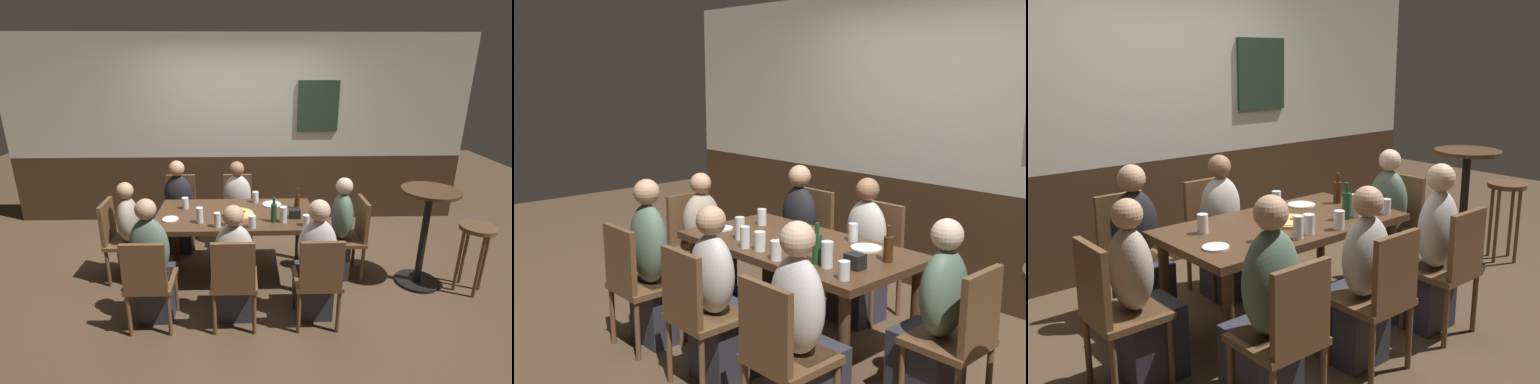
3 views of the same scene
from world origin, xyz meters
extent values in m
plane|color=#4C3826|center=(0.00, 0.00, 0.00)|extent=(12.00, 12.00, 0.00)
cube|color=#3D2819|center=(0.00, 1.65, 0.47)|extent=(6.40, 0.10, 0.95)
cube|color=beige|center=(0.00, 1.65, 1.77)|extent=(6.40, 0.10, 1.65)
cube|color=#472D1C|center=(0.00, 0.00, 0.71)|extent=(1.64, 0.87, 0.05)
cylinder|color=#472D1C|center=(-0.72, -0.35, 0.34)|extent=(0.07, 0.07, 0.69)
cylinder|color=#472D1C|center=(0.72, -0.35, 0.34)|extent=(0.07, 0.07, 0.69)
cylinder|color=#472D1C|center=(-0.72, 0.35, 0.34)|extent=(0.07, 0.07, 0.69)
cylinder|color=#472D1C|center=(0.72, 0.35, 0.34)|extent=(0.07, 0.07, 0.69)
cube|color=brown|center=(-1.16, 0.00, 0.43)|extent=(0.40, 0.40, 0.04)
cube|color=brown|center=(-1.34, 0.00, 0.67)|extent=(0.04, 0.36, 0.43)
cylinder|color=brown|center=(-0.99, 0.17, 0.21)|extent=(0.04, 0.04, 0.41)
cylinder|color=brown|center=(-0.99, -0.17, 0.21)|extent=(0.04, 0.04, 0.41)
cylinder|color=brown|center=(-1.33, 0.17, 0.21)|extent=(0.04, 0.04, 0.41)
cylinder|color=brown|center=(-1.33, -0.17, 0.21)|extent=(0.04, 0.04, 0.41)
cube|color=brown|center=(0.00, 0.77, 0.43)|extent=(0.40, 0.40, 0.04)
cube|color=brown|center=(0.00, 0.95, 0.67)|extent=(0.36, 0.04, 0.43)
cylinder|color=brown|center=(0.17, 0.60, 0.21)|extent=(0.04, 0.04, 0.41)
cylinder|color=brown|center=(-0.17, 0.60, 0.21)|extent=(0.04, 0.04, 0.41)
cylinder|color=brown|center=(0.17, 0.94, 0.21)|extent=(0.04, 0.04, 0.41)
cylinder|color=brown|center=(-0.17, 0.94, 0.21)|extent=(0.04, 0.04, 0.41)
cube|color=brown|center=(1.16, 0.00, 0.43)|extent=(0.40, 0.40, 0.04)
cube|color=brown|center=(1.34, 0.00, 0.67)|extent=(0.04, 0.36, 0.43)
cylinder|color=brown|center=(0.99, -0.17, 0.21)|extent=(0.04, 0.04, 0.41)
cylinder|color=brown|center=(0.99, 0.17, 0.21)|extent=(0.04, 0.04, 0.41)
cylinder|color=brown|center=(1.33, 0.17, 0.21)|extent=(0.04, 0.04, 0.41)
cube|color=brown|center=(0.00, -0.77, 0.43)|extent=(0.40, 0.40, 0.04)
cube|color=brown|center=(0.00, -0.95, 0.67)|extent=(0.36, 0.04, 0.43)
cylinder|color=brown|center=(-0.17, -0.60, 0.21)|extent=(0.04, 0.04, 0.41)
cylinder|color=brown|center=(0.17, -0.60, 0.21)|extent=(0.04, 0.04, 0.41)
cylinder|color=brown|center=(-0.17, -0.94, 0.21)|extent=(0.04, 0.04, 0.41)
cylinder|color=brown|center=(0.17, -0.94, 0.21)|extent=(0.04, 0.04, 0.41)
cube|color=brown|center=(0.72, -0.77, 0.43)|extent=(0.40, 0.40, 0.04)
cube|color=brown|center=(0.72, -0.95, 0.67)|extent=(0.36, 0.04, 0.43)
cylinder|color=brown|center=(0.55, -0.60, 0.21)|extent=(0.04, 0.04, 0.41)
cube|color=brown|center=(-0.72, -0.77, 0.43)|extent=(0.40, 0.40, 0.04)
cube|color=brown|center=(-0.72, -0.95, 0.67)|extent=(0.36, 0.04, 0.43)
cylinder|color=brown|center=(-0.89, -0.60, 0.21)|extent=(0.04, 0.04, 0.41)
cylinder|color=brown|center=(-0.55, -0.60, 0.21)|extent=(0.04, 0.04, 0.41)
cylinder|color=brown|center=(-0.89, -0.94, 0.21)|extent=(0.04, 0.04, 0.41)
cylinder|color=brown|center=(-0.55, -0.94, 0.21)|extent=(0.04, 0.04, 0.41)
cube|color=brown|center=(-0.72, 0.77, 0.43)|extent=(0.40, 0.40, 0.04)
cube|color=brown|center=(-0.72, 0.95, 0.67)|extent=(0.36, 0.04, 0.43)
cylinder|color=brown|center=(-0.55, 0.60, 0.21)|extent=(0.04, 0.04, 0.41)
cylinder|color=brown|center=(-0.89, 0.60, 0.21)|extent=(0.04, 0.04, 0.41)
cylinder|color=brown|center=(-0.55, 0.94, 0.21)|extent=(0.04, 0.04, 0.41)
cylinder|color=brown|center=(-0.89, 0.94, 0.21)|extent=(0.04, 0.04, 0.41)
cube|color=#2D2D38|center=(-1.03, 0.00, 0.23)|extent=(0.34, 0.32, 0.45)
ellipsoid|color=tan|center=(-1.12, 0.00, 0.69)|extent=(0.22, 0.34, 0.47)
sphere|color=tan|center=(-1.12, 0.00, 1.00)|extent=(0.17, 0.17, 0.17)
cube|color=#2D2D38|center=(0.00, 0.64, 0.23)|extent=(0.32, 0.34, 0.45)
ellipsoid|color=beige|center=(0.00, 0.73, 0.69)|extent=(0.34, 0.22, 0.49)
sphere|color=#936B4C|center=(0.00, 0.73, 1.02)|extent=(0.18, 0.18, 0.18)
cube|color=#2D2D38|center=(1.03, 0.00, 0.23)|extent=(0.34, 0.32, 0.45)
ellipsoid|color=#56705B|center=(1.12, 0.00, 0.70)|extent=(0.22, 0.34, 0.50)
sphere|color=beige|center=(1.12, 0.00, 1.03)|extent=(0.17, 0.17, 0.17)
cube|color=#2D2D38|center=(0.00, -0.64, 0.23)|extent=(0.32, 0.34, 0.45)
ellipsoid|color=beige|center=(0.00, -0.73, 0.70)|extent=(0.34, 0.22, 0.49)
sphere|color=tan|center=(0.00, -0.73, 1.02)|extent=(0.18, 0.18, 0.18)
ellipsoid|color=silver|center=(0.72, -0.73, 0.71)|extent=(0.34, 0.22, 0.53)
sphere|color=#DBB293|center=(0.72, -0.73, 1.06)|extent=(0.19, 0.19, 0.19)
cube|color=#2D2D38|center=(-0.72, -0.64, 0.23)|extent=(0.32, 0.34, 0.45)
ellipsoid|color=#56705B|center=(-0.72, -0.73, 0.73)|extent=(0.34, 0.22, 0.56)
sphere|color=tan|center=(-0.72, -0.73, 1.09)|extent=(0.18, 0.18, 0.18)
cube|color=#2D2D38|center=(-0.72, 0.64, 0.23)|extent=(0.32, 0.34, 0.45)
ellipsoid|color=black|center=(-0.72, 0.73, 0.70)|extent=(0.34, 0.22, 0.49)
sphere|color=tan|center=(-0.72, 0.73, 1.03)|extent=(0.19, 0.19, 0.19)
cylinder|color=tan|center=(0.02, -0.04, 0.75)|extent=(0.33, 0.33, 0.02)
cylinder|color=#DBB760|center=(0.02, -0.04, 0.76)|extent=(0.29, 0.29, 0.01)
cylinder|color=maroon|center=(-0.03, 0.00, 0.77)|extent=(0.03, 0.03, 0.00)
cylinder|color=maroon|center=(0.03, -0.05, 0.77)|extent=(0.03, 0.03, 0.00)
cylinder|color=maroon|center=(0.09, -0.02, 0.77)|extent=(0.03, 0.03, 0.00)
cylinder|color=silver|center=(0.16, -0.36, 0.80)|extent=(0.07, 0.07, 0.12)
cylinder|color=gold|center=(0.16, -0.36, 0.79)|extent=(0.06, 0.06, 0.09)
cylinder|color=silver|center=(0.21, 0.32, 0.80)|extent=(0.07, 0.07, 0.13)
cylinder|color=#B26623|center=(0.21, 0.32, 0.78)|extent=(0.06, 0.06, 0.08)
cylinder|color=silver|center=(-0.54, 0.15, 0.80)|extent=(0.07, 0.07, 0.12)
cylinder|color=#C6842D|center=(-0.54, 0.15, 0.78)|extent=(0.06, 0.06, 0.08)
cylinder|color=silver|center=(-0.17, -0.33, 0.81)|extent=(0.06, 0.06, 0.14)
cylinder|color=#B26623|center=(-0.17, -0.33, 0.77)|extent=(0.06, 0.06, 0.05)
cylinder|color=silver|center=(-0.05, -0.30, 0.80)|extent=(0.08, 0.08, 0.13)
cylinder|color=silver|center=(-0.05, -0.30, 0.78)|extent=(0.07, 0.07, 0.07)
cylinder|color=silver|center=(0.68, -0.33, 0.79)|extent=(0.07, 0.07, 0.11)
cylinder|color=gold|center=(0.68, -0.33, 0.78)|extent=(0.06, 0.06, 0.07)
cylinder|color=silver|center=(0.47, -0.23, 0.82)|extent=(0.07, 0.07, 0.16)
cylinder|color=#C6842D|center=(0.47, -0.23, 0.80)|extent=(0.06, 0.06, 0.11)
cylinder|color=silver|center=(-0.35, -0.23, 0.82)|extent=(0.07, 0.07, 0.16)
cylinder|color=gold|center=(-0.35, -0.23, 0.78)|extent=(0.06, 0.06, 0.09)
cylinder|color=#194723|center=(0.38, -0.22, 0.83)|extent=(0.06, 0.06, 0.18)
cylinder|color=#194723|center=(0.38, -0.22, 0.96)|extent=(0.03, 0.03, 0.07)
cylinder|color=#42230F|center=(0.65, 0.12, 0.82)|extent=(0.06, 0.06, 0.16)
cylinder|color=#42230F|center=(0.65, 0.12, 0.94)|extent=(0.03, 0.03, 0.07)
cylinder|color=white|center=(0.39, 0.24, 0.75)|extent=(0.21, 0.21, 0.01)
cylinder|color=white|center=(-0.65, -0.15, 0.75)|extent=(0.16, 0.16, 0.01)
cube|color=black|center=(0.60, -0.13, 0.79)|extent=(0.11, 0.09, 0.09)
camera|label=1|loc=(0.11, -3.63, 2.24)|focal=26.42mm
camera|label=2|loc=(2.75, -2.78, 1.88)|focal=41.84mm
camera|label=3|loc=(-2.45, -2.80, 1.83)|focal=40.36mm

